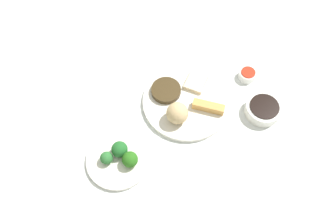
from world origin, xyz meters
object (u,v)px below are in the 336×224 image
object	(u,v)px
main_plate	(187,102)
soy_sauce_bowl	(263,109)
sauce_ramekin_sweet_and_sour	(247,75)
broccoli_plate	(119,159)

from	to	relation	value
main_plate	soy_sauce_bowl	bearing A→B (deg)	89.60
main_plate	soy_sauce_bowl	world-z (taller)	soy_sauce_bowl
main_plate	sauce_ramekin_sweet_and_sour	distance (m)	0.24
broccoli_plate	soy_sauce_bowl	bearing A→B (deg)	117.90
main_plate	soy_sauce_bowl	size ratio (longest dim) A/B	2.54
broccoli_plate	soy_sauce_bowl	size ratio (longest dim) A/B	1.70
main_plate	soy_sauce_bowl	distance (m)	0.25
main_plate	soy_sauce_bowl	xyz separation A→B (m)	(0.00, 0.25, 0.01)
broccoli_plate	soy_sauce_bowl	distance (m)	0.48
broccoli_plate	sauce_ramekin_sweet_and_sour	xyz separation A→B (m)	(-0.36, 0.37, 0.01)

